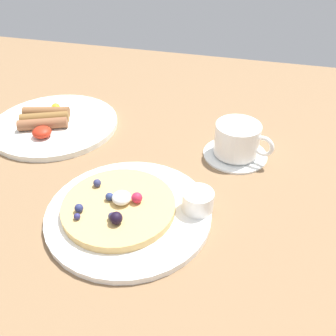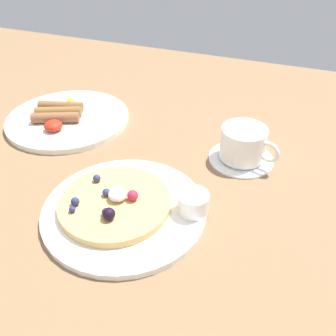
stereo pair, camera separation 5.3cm
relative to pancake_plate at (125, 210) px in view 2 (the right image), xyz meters
The scene contains 8 objects.
ground_plane 7.56cm from the pancake_plate, 64.97° to the left, with size 194.96×140.34×3.00cm, color olive.
pancake_plate is the anchor object (origin of this frame).
pancake_with_berries 2.09cm from the pancake_plate, 169.88° to the right, with size 18.33×18.33×3.33cm.
syrup_ramekin 11.40cm from the pancake_plate, 17.62° to the left, with size 5.09×5.09×3.39cm.
breakfast_plate 34.26cm from the pancake_plate, 139.10° to the left, with size 27.84×27.84×1.27cm, color white.
fried_breakfast 35.01cm from the pancake_plate, 141.74° to the left, with size 12.61×16.12×2.57cm.
coffee_saucer 26.26cm from the pancake_plate, 56.05° to the left, with size 12.75×12.75×0.81cm, color white.
coffee_cup 26.53cm from the pancake_plate, 55.73° to the left, with size 11.61×8.77×6.23cm.
Camera 2 is at (19.24, -44.17, 41.62)cm, focal length 38.51 mm.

